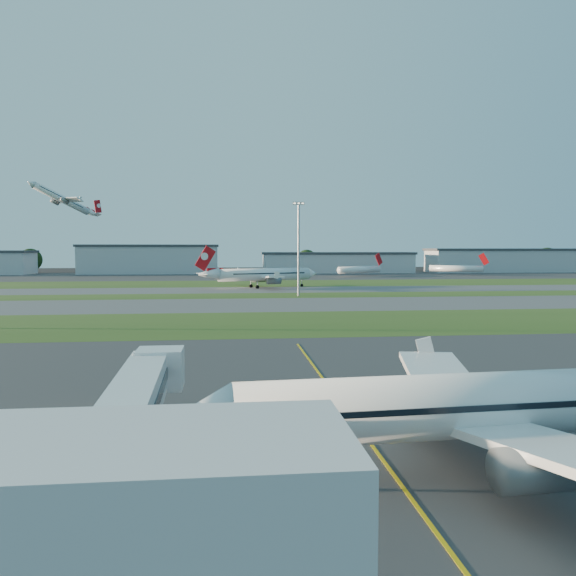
{
  "coord_description": "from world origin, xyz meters",
  "views": [
    {
      "loc": [
        -4.37,
        -45.09,
        13.01
      ],
      "look_at": [
        4.81,
        40.32,
        7.0
      ],
      "focal_mm": 35.0,
      "sensor_mm": 36.0,
      "label": 1
    }
  ],
  "objects": [
    {
      "name": "taxiway_a",
      "position": [
        0.0,
        85.0,
        0.01
      ],
      "size": [
        300.0,
        32.0,
        0.01
      ],
      "primitive_type": "cube",
      "color": "#515154",
      "rests_on": "ground"
    },
    {
      "name": "hangar_west",
      "position": [
        -45.0,
        255.0,
        7.64
      ],
      "size": [
        71.4,
        23.0,
        15.2
      ],
      "color": "#AAACB2",
      "rests_on": "ground"
    },
    {
      "name": "tree_mid_west",
      "position": [
        -20.0,
        266.0,
        5.84
      ],
      "size": [
        9.9,
        9.9,
        10.8
      ],
      "color": "black",
      "rests_on": "ground"
    },
    {
      "name": "ground",
      "position": [
        0.0,
        0.0,
        0.0
      ],
      "size": [
        700.0,
        700.0,
        0.0
      ],
      "primitive_type": "plane",
      "color": "black",
      "rests_on": "ground"
    },
    {
      "name": "yellow_line",
      "position": [
        5.0,
        0.0,
        0.0
      ],
      "size": [
        0.25,
        60.0,
        0.02
      ],
      "primitive_type": "cube",
      "color": "gold",
      "rests_on": "ground"
    },
    {
      "name": "tree_mid_east",
      "position": [
        40.0,
        269.0,
        6.81
      ],
      "size": [
        11.55,
        11.55,
        12.6
      ],
      "color": "black",
      "rests_on": "ground"
    },
    {
      "name": "light_mast_centre",
      "position": [
        15.0,
        108.0,
        14.81
      ],
      "size": [
        3.2,
        0.7,
        25.8
      ],
      "color": "gray",
      "rests_on": "ground"
    },
    {
      "name": "tree_east",
      "position": [
        115.0,
        267.0,
        6.16
      ],
      "size": [
        10.45,
        10.45,
        11.4
      ],
      "color": "black",
      "rests_on": "ground"
    },
    {
      "name": "airliner_taxiing",
      "position": [
        7.43,
        141.14,
        4.39
      ],
      "size": [
        38.44,
        32.5,
        12.51
      ],
      "rotation": [
        0.0,
        0.0,
        3.49
      ],
      "color": "white",
      "rests_on": "ground"
    },
    {
      "name": "airliner_departing",
      "position": [
        -79.75,
        224.31,
        35.87
      ],
      "size": [
        27.05,
        23.71,
        10.46
      ],
      "rotation": [
        0.0,
        0.0,
        0.69
      ],
      "color": "white"
    },
    {
      "name": "apron_near",
      "position": [
        0.0,
        0.0,
        0.01
      ],
      "size": [
        300.0,
        70.0,
        0.01
      ],
      "primitive_type": "cube",
      "color": "#333335",
      "rests_on": "ground"
    },
    {
      "name": "jet_bridge",
      "position": [
        -9.81,
        -15.24,
        4.01
      ],
      "size": [
        4.2,
        26.9,
        6.2
      ],
      "color": "silver",
      "rests_on": "ground"
    },
    {
      "name": "grass_strip_a",
      "position": [
        0.0,
        52.0,
        0.01
      ],
      "size": [
        300.0,
        34.0,
        0.01
      ],
      "primitive_type": "cube",
      "color": "#2D4C19",
      "rests_on": "ground"
    },
    {
      "name": "mini_jet_far",
      "position": [
        108.89,
        223.35,
        3.28
      ],
      "size": [
        25.96,
        15.21,
        9.48
      ],
      "rotation": [
        0.0,
        0.0,
        -0.5
      ],
      "color": "white",
      "rests_on": "ground"
    },
    {
      "name": "apron_far",
      "position": [
        0.0,
        225.0,
        0.01
      ],
      "size": [
        400.0,
        80.0,
        0.01
      ],
      "primitive_type": "cube",
      "color": "#333335",
      "rests_on": "ground"
    },
    {
      "name": "grass_strip_c",
      "position": [
        0.0,
        165.0,
        0.01
      ],
      "size": [
        300.0,
        40.0,
        0.01
      ],
      "primitive_type": "cube",
      "color": "#2D4C19",
      "rests_on": "ground"
    },
    {
      "name": "tree_far_east",
      "position": [
        185.0,
        271.0,
        7.46
      ],
      "size": [
        12.65,
        12.65,
        13.8
      ],
      "color": "black",
      "rests_on": "ground"
    },
    {
      "name": "mini_jet_near",
      "position": [
        57.67,
        214.39,
        3.28
      ],
      "size": [
        25.39,
        16.24,
        9.48
      ],
      "rotation": [
        0.0,
        0.0,
        0.54
      ],
      "color": "white",
      "rests_on": "ground"
    },
    {
      "name": "airliner_parked",
      "position": [
        10.69,
        -14.79,
        3.97
      ],
      "size": [
        36.23,
        30.67,
        11.3
      ],
      "rotation": [
        0.0,
        0.0,
        0.06
      ],
      "color": "white",
      "rests_on": "ground"
    },
    {
      "name": "hangar_east",
      "position": [
        55.0,
        255.0,
        5.64
      ],
      "size": [
        81.6,
        23.0,
        11.2
      ],
      "color": "#AAACB2",
      "rests_on": "ground"
    },
    {
      "name": "hangar_far_east",
      "position": [
        155.0,
        255.0,
        6.64
      ],
      "size": [
        96.9,
        23.0,
        13.2
      ],
      "color": "#AAACB2",
      "rests_on": "ground"
    },
    {
      "name": "taxiway_b",
      "position": [
        0.0,
        132.0,
        0.01
      ],
      "size": [
        300.0,
        26.0,
        0.01
      ],
      "primitive_type": "cube",
      "color": "#515154",
      "rests_on": "ground"
    },
    {
      "name": "grass_strip_b",
      "position": [
        0.0,
        110.0,
        0.01
      ],
      "size": [
        300.0,
        18.0,
        0.01
      ],
      "primitive_type": "cube",
      "color": "#2D4C19",
      "rests_on": "ground"
    },
    {
      "name": "tree_west",
      "position": [
        -110.0,
        270.0,
        7.14
      ],
      "size": [
        12.1,
        12.1,
        13.2
      ],
      "color": "black",
      "rests_on": "ground"
    }
  ]
}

